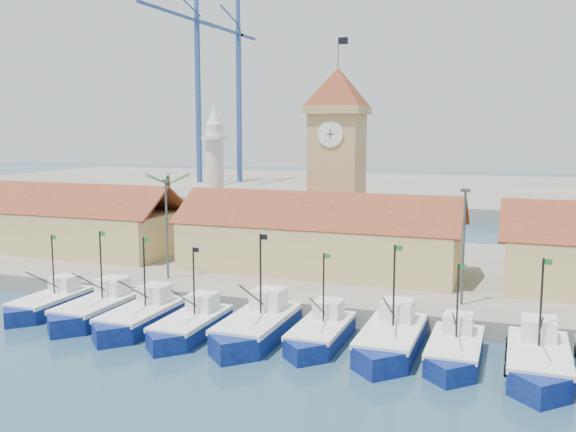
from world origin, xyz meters
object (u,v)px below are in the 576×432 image
at_px(minaret, 215,175).
at_px(boat_5, 320,335).
at_px(clock_tower, 337,159).
at_px(boat_0, 48,305).

bearing_deg(minaret, boat_5, -50.68).
bearing_deg(clock_tower, minaret, 172.39).
bearing_deg(boat_5, clock_tower, 102.83).
distance_m(boat_0, minaret, 26.46).
relative_size(boat_0, boat_5, 1.00).
bearing_deg(minaret, boat_0, -97.40).
relative_size(boat_0, clock_tower, 0.39).
bearing_deg(clock_tower, boat_5, -77.17).
distance_m(clock_tower, minaret, 15.30).
height_order(boat_0, minaret, minaret).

